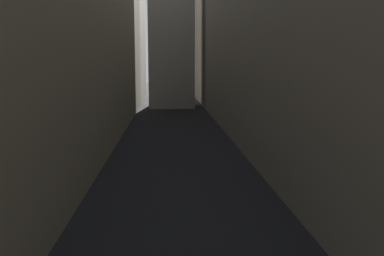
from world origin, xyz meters
name	(u,v)px	position (x,y,z in m)	size (l,w,h in m)	color
ground_plane	(175,137)	(0.00, 48.00, 0.00)	(264.00, 264.00, 0.00)	black
building_block_left	(46,14)	(-13.01, 50.00, 12.45)	(15.02, 108.00, 24.90)	gray
building_block_right	(275,19)	(10.57, 50.00, 12.11)	(10.13, 108.00, 24.23)	gray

